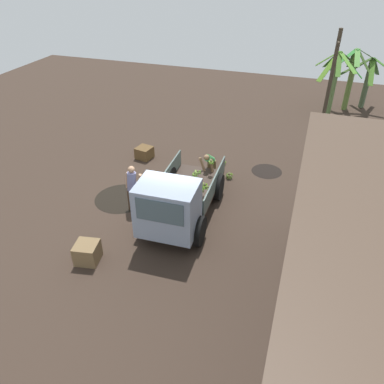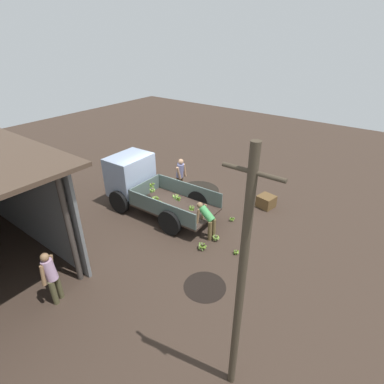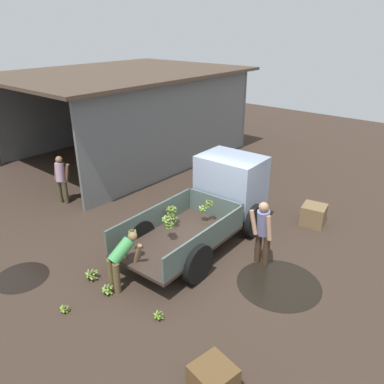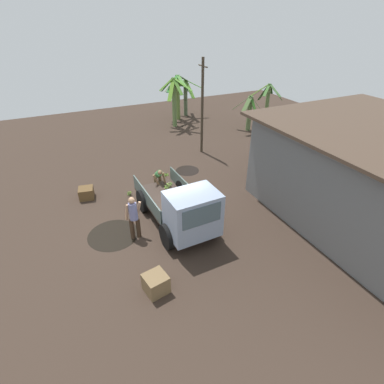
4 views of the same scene
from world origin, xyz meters
name	(u,v)px [view 3 (image 3 of 4)]	position (x,y,z in m)	size (l,w,h in m)	color
ground	(210,249)	(0.00, 0.00, 0.00)	(36.00, 36.00, 0.00)	#382B22
mud_patch_0	(279,284)	(-0.16, -2.14, 0.00)	(1.95, 1.95, 0.01)	black
mud_patch_1	(22,277)	(-3.88, 2.69, 0.00)	(1.26, 1.26, 0.01)	black
cargo_truck	(220,196)	(1.00, 0.42, 1.09)	(4.70, 2.23, 2.12)	#362A22
warehouse_shed	(132,93)	(4.34, 7.72, 2.73)	(10.10, 7.47, 3.74)	slate
banana_palm_0	(175,95)	(9.72, 10.11, 1.71)	(2.94, 2.13, 3.20)	#5D884F
person_foreground_visitor	(263,230)	(0.29, -1.37, 0.96)	(0.41, 0.66, 1.72)	#3F2C1E
person_worker_loading	(121,258)	(-2.51, 0.60, 0.76)	(0.77, 0.64, 1.27)	brown
person_bystander_near_shed	(61,178)	(-0.87, 5.54, 0.90)	(0.47, 0.58, 1.63)	#4C482D
banana_bunch_on_ground_0	(108,289)	(-2.93, 0.63, 0.12)	(0.28, 0.27, 0.22)	brown
banana_bunch_on_ground_1	(92,274)	(-2.83, 1.34, 0.14)	(0.33, 0.33, 0.25)	brown
banana_bunch_on_ground_2	(65,309)	(-3.88, 0.86, 0.09)	(0.19, 0.20, 0.16)	brown
banana_bunch_on_ground_3	(159,315)	(-2.76, -0.80, 0.11)	(0.20, 0.22, 0.19)	brown
wooden_crate_0	(213,379)	(-3.36, -2.63, 0.25)	(0.64, 0.64, 0.51)	brown
wooden_crate_1	(313,215)	(3.08, -1.53, 0.31)	(0.67, 0.67, 0.61)	brown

